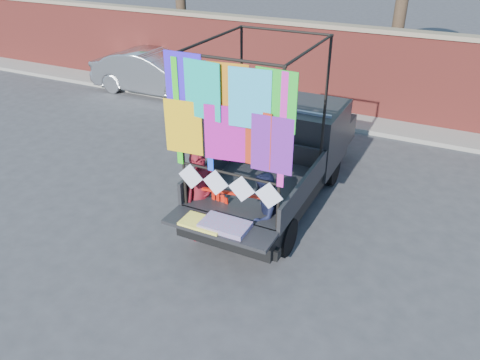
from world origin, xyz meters
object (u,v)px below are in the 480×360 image
at_px(man, 263,215).
at_px(pickup_truck, 288,151).
at_px(sedan, 154,72).
at_px(woman, 201,195).

bearing_deg(man, pickup_truck, -167.86).
bearing_deg(man, sedan, -132.13).
height_order(pickup_truck, woman, pickup_truck).
height_order(sedan, man, man).
xyz_separation_m(pickup_truck, sedan, (-6.41, 4.15, -0.17)).
bearing_deg(sedan, pickup_truck, -124.31).
distance_m(pickup_truck, man, 2.40).
bearing_deg(man, woman, -86.81).
distance_m(pickup_truck, woman, 2.50).
distance_m(woman, man, 1.19).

